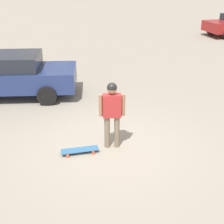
{
  "coord_description": "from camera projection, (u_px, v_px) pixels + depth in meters",
  "views": [
    {
      "loc": [
        6.39,
        -1.8,
        3.97
      ],
      "look_at": [
        0.0,
        0.0,
        0.93
      ],
      "focal_mm": 50.0,
      "sensor_mm": 36.0,
      "label": 1
    }
  ],
  "objects": [
    {
      "name": "skateboard",
      "position": [
        80.0,
        150.0,
        7.39
      ],
      "size": [
        0.32,
        0.9,
        0.09
      ],
      "rotation": [
        0.0,
        0.0,
        -1.61
      ],
      "color": "#336693",
      "rests_on": "ground_plane"
    },
    {
      "name": "person",
      "position": [
        112.0,
        109.0,
        7.27
      ],
      "size": [
        0.29,
        0.6,
        1.66
      ],
      "rotation": [
        0.0,
        0.0,
        1.36
      ],
      "color": "#7A6B56",
      "rests_on": "ground_plane"
    },
    {
      "name": "ground_plane",
      "position": [
        112.0,
        146.0,
        7.69
      ],
      "size": [
        220.0,
        220.0,
        0.0
      ],
      "primitive_type": "plane",
      "color": "gray"
    },
    {
      "name": "car_parked_near",
      "position": [
        6.0,
        75.0,
        10.44
      ],
      "size": [
        2.65,
        4.91,
        1.46
      ],
      "rotation": [
        0.0,
        0.0,
        -1.78
      ],
      "color": "navy",
      "rests_on": "ground_plane"
    }
  ]
}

